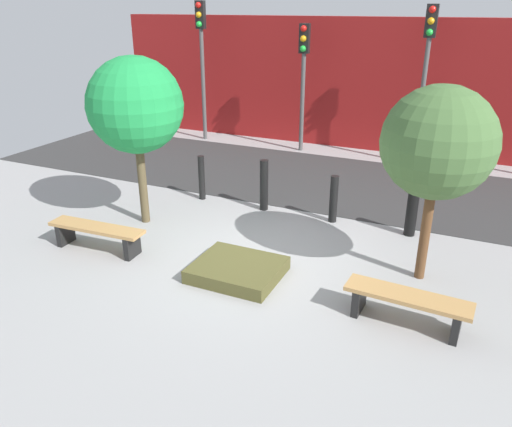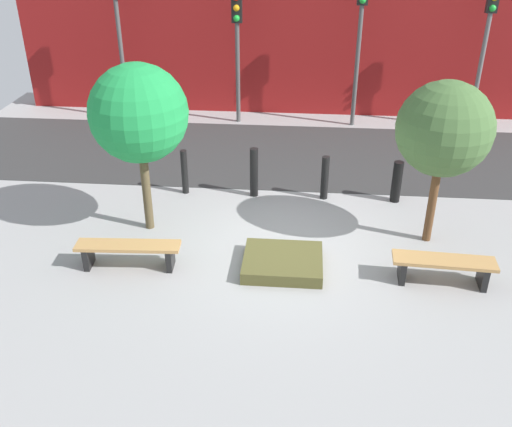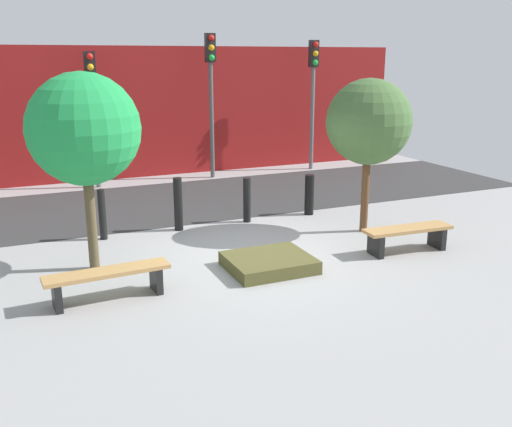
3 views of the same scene
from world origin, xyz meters
The scene contains 15 objects.
ground_plane centered at (0.00, 0.00, 0.00)m, with size 18.00×18.00×0.00m, color #989898.
road_strip centered at (0.00, 4.41, 0.01)m, with size 18.00×4.15×0.01m, color #333333.
building_facade centered at (0.00, 7.89, 1.85)m, with size 16.20×0.50×3.70m, color maroon.
bench_left centered at (-2.65, -0.85, 0.33)m, with size 1.80×0.48×0.46m.
bench_right centered at (2.65, -0.85, 0.33)m, with size 1.68×0.51×0.46m.
planter_bed centered at (0.00, -0.65, 0.11)m, with size 1.36×1.17×0.22m, color #4F4C26.
tree_behind_left_bench centered at (-2.65, 0.53, 2.30)m, with size 1.77×1.77×3.20m.
tree_behind_right_bench centered at (2.65, 0.53, 2.18)m, with size 1.65×1.65×3.02m.
bollard_far_left centered at (-2.25, 2.09, 0.49)m, with size 0.14×0.14×0.99m, color black.
bollard_left centered at (-0.75, 2.09, 0.54)m, with size 0.18×0.18×1.08m, color black.
bollard_center centered at (0.75, 2.09, 0.48)m, with size 0.16×0.16×0.95m, color black.
bollard_right centered at (2.25, 2.09, 0.45)m, with size 0.21×0.21×0.89m, color black.
traffic_light_west centered at (-4.89, 6.77, 2.82)m, with size 0.28×0.27×4.11m.
traffic_light_mid_west centered at (-1.63, 6.77, 2.45)m, with size 0.28×0.27×3.54m.
traffic_light_mid_east centered at (1.63, 6.77, 2.76)m, with size 0.28×0.27×4.03m.
Camera 1 is at (3.18, -6.86, 4.03)m, focal length 35.00 mm.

